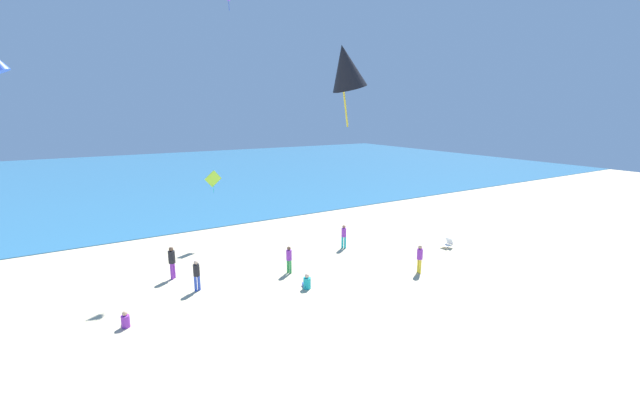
{
  "coord_description": "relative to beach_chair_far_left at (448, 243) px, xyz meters",
  "views": [
    {
      "loc": [
        -8.74,
        -7.36,
        8.41
      ],
      "look_at": [
        0.0,
        6.9,
        4.76
      ],
      "focal_mm": 22.62,
      "sensor_mm": 36.0,
      "label": 1
    }
  ],
  "objects": [
    {
      "name": "person_2",
      "position": [
        -4.51,
        -2.03,
        0.61
      ],
      "size": [
        0.38,
        0.38,
        1.55
      ],
      "rotation": [
        0.0,
        0.0,
        2.85
      ],
      "color": "yellow",
      "rests_on": "ground_plane"
    },
    {
      "name": "person_5",
      "position": [
        -10.59,
        -0.57,
        0.01
      ],
      "size": [
        0.47,
        0.67,
        0.77
      ],
      "rotation": [
        0.0,
        0.0,
        1.33
      ],
      "color": "#19ADB2",
      "rests_on": "ground_plane"
    },
    {
      "name": "beach_chair_far_left",
      "position": [
        0.0,
        0.0,
        0.0
      ],
      "size": [
        0.69,
        0.54,
        0.62
      ],
      "rotation": [
        0.0,
        0.0,
        3.17
      ],
      "color": "white",
      "rests_on": "ground_plane"
    },
    {
      "name": "person_0",
      "position": [
        -15.9,
        4.05,
        0.71
      ],
      "size": [
        0.48,
        0.48,
        1.72
      ],
      "rotation": [
        0.0,
        0.0,
        2.41
      ],
      "color": "purple",
      "rests_on": "ground_plane"
    },
    {
      "name": "ground_plane",
      "position": [
        -10.87,
        0.84,
        -0.28
      ],
      "size": [
        120.0,
        120.0,
        0.0
      ],
      "primitive_type": "plane",
      "color": "beige"
    },
    {
      "name": "person_1",
      "position": [
        -15.21,
        1.94,
        0.61
      ],
      "size": [
        0.35,
        0.35,
        1.54
      ],
      "rotation": [
        0.0,
        0.0,
        1.73
      ],
      "color": "blue",
      "rests_on": "ground_plane"
    },
    {
      "name": "ocean_water",
      "position": [
        -10.87,
        42.05,
        -0.25
      ],
      "size": [
        120.0,
        60.0,
        0.05
      ],
      "primitive_type": "cube",
      "color": "teal",
      "rests_on": "ground_plane"
    },
    {
      "name": "kite_lime",
      "position": [
        -12.1,
        8.91,
        3.93
      ],
      "size": [
        1.17,
        0.33,
        1.48
      ],
      "rotation": [
        0.0,
        0.0,
        0.44
      ],
      "color": "#99DB33"
    },
    {
      "name": "person_3",
      "position": [
        -5.67,
        3.36,
        0.6
      ],
      "size": [
        0.42,
        0.42,
        1.52
      ],
      "rotation": [
        0.0,
        0.0,
        4.11
      ],
      "color": "#19ADB2",
      "rests_on": "ground_plane"
    },
    {
      "name": "person_4",
      "position": [
        -18.56,
        0.07,
        -0.02
      ],
      "size": [
        0.36,
        0.57,
        0.69
      ],
      "rotation": [
        0.0,
        0.0,
        1.47
      ],
      "color": "purple",
      "rests_on": "ground_plane"
    },
    {
      "name": "kite_black",
      "position": [
        -15.39,
        -10.51,
        8.9
      ],
      "size": [
        0.82,
        0.66,
        1.47
      ],
      "rotation": [
        0.0,
        0.0,
        1.61
      ],
      "color": "black"
    },
    {
      "name": "person_6",
      "position": [
        -10.45,
        1.58,
        0.58
      ],
      "size": [
        0.4,
        0.4,
        1.48
      ],
      "rotation": [
        0.0,
        0.0,
        0.47
      ],
      "color": "green",
      "rests_on": "ground_plane"
    }
  ]
}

